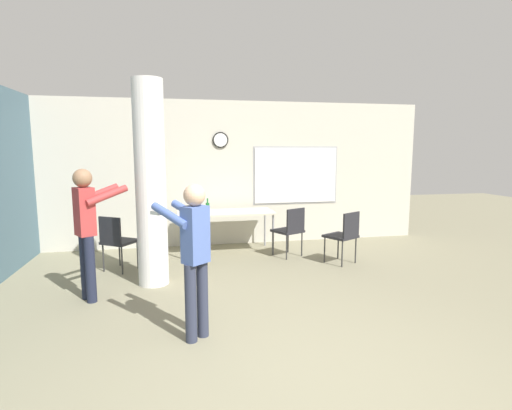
% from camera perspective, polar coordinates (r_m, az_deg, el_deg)
% --- Properties ---
extents(ground_plane, '(24.00, 24.00, 0.00)m').
position_cam_1_polar(ground_plane, '(3.47, 8.01, -24.85)').
color(ground_plane, gray).
extents(wall_back, '(8.00, 0.15, 2.80)m').
position_cam_1_polar(wall_back, '(7.88, -4.06, 4.50)').
color(wall_back, beige).
rests_on(wall_back, ground_plane).
extents(support_pillar, '(0.41, 0.41, 2.80)m').
position_cam_1_polar(support_pillar, '(5.62, -14.82, 2.87)').
color(support_pillar, white).
rests_on(support_pillar, ground_plane).
extents(folding_table, '(1.73, 0.77, 0.75)m').
position_cam_1_polar(folding_table, '(7.28, -4.34, -1.31)').
color(folding_table, beige).
rests_on(folding_table, ground_plane).
extents(bottle_on_table, '(0.07, 0.07, 0.27)m').
position_cam_1_polar(bottle_on_table, '(7.08, -6.93, -0.38)').
color(bottle_on_table, '#1E6B2D').
rests_on(bottle_on_table, folding_table).
extents(chair_mid_room, '(0.60, 0.60, 0.87)m').
position_cam_1_polar(chair_mid_room, '(6.69, 12.48, -3.97)').
color(chair_mid_room, '#232328').
rests_on(chair_mid_room, ground_plane).
extents(chair_table_right, '(0.59, 0.59, 0.87)m').
position_cam_1_polar(chair_table_right, '(6.99, 4.93, -3.31)').
color(chair_table_right, '#232328').
rests_on(chair_table_right, ground_plane).
extents(chair_near_pillar, '(0.61, 0.61, 0.87)m').
position_cam_1_polar(chair_near_pillar, '(6.51, -19.29, -4.58)').
color(chair_near_pillar, '#232328').
rests_on(chair_near_pillar, ground_plane).
extents(person_playing_front, '(0.58, 0.61, 1.55)m').
position_cam_1_polar(person_playing_front, '(3.94, -8.88, -6.25)').
color(person_playing_front, '#2D3347').
rests_on(person_playing_front, ground_plane).
extents(person_watching_back, '(0.66, 0.57, 1.64)m').
position_cam_1_polar(person_watching_back, '(5.31, -22.95, -2.52)').
color(person_watching_back, '#1E2338').
rests_on(person_watching_back, ground_plane).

